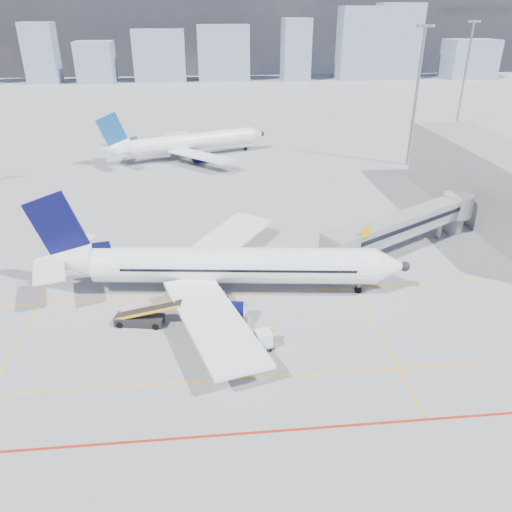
{
  "coord_description": "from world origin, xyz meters",
  "views": [
    {
      "loc": [
        -1.64,
        -38.81,
        27.74
      ],
      "look_at": [
        3.13,
        8.97,
        4.0
      ],
      "focal_mm": 35.0,
      "sensor_mm": 36.0,
      "label": 1
    }
  ],
  "objects": [
    {
      "name": "main_aircraft",
      "position": [
        -0.97,
        8.65,
        3.22
      ],
      "size": [
        40.05,
        34.82,
        11.72
      ],
      "rotation": [
        0.0,
        0.0,
        -0.12
      ],
      "color": "white",
      "rests_on": "ground"
    },
    {
      "name": "distant_skyline",
      "position": [
        9.75,
        190.0,
        12.0
      ],
      "size": [
        253.63,
        15.44,
        30.56
      ],
      "color": "gray",
      "rests_on": "ground"
    },
    {
      "name": "terminal_block",
      "position": [
        39.95,
        26.0,
        5.0
      ],
      "size": [
        10.0,
        42.0,
        10.0
      ],
      "color": "gray",
      "rests_on": "ground"
    },
    {
      "name": "floodlight_mast_far",
      "position": [
        65.0,
        90.0,
        13.59
      ],
      "size": [
        3.2,
        0.61,
        25.45
      ],
      "color": "gray",
      "rests_on": "ground"
    },
    {
      "name": "ground",
      "position": [
        0.0,
        0.0,
        0.0
      ],
      "size": [
        420.0,
        420.0,
        0.0
      ],
      "primitive_type": "plane",
      "color": "gray",
      "rests_on": "ground"
    },
    {
      "name": "apron_markings",
      "position": [
        -0.58,
        -3.91,
        0.01
      ],
      "size": [
        90.0,
        35.12,
        0.01
      ],
      "color": "#F9A50D",
      "rests_on": "ground"
    },
    {
      "name": "floodlight_mast_ne",
      "position": [
        38.0,
        55.0,
        13.59
      ],
      "size": [
        3.2,
        0.61,
        25.45
      ],
      "color": "gray",
      "rests_on": "ground"
    },
    {
      "name": "belt_loader",
      "position": [
        -8.74,
        3.07,
        0.71
      ],
      "size": [
        6.82,
        2.68,
        2.73
      ],
      "rotation": [
        0.0,
        0.0,
        -0.18
      ],
      "color": "black",
      "rests_on": "ground"
    },
    {
      "name": "jet_bridge",
      "position": [
        23.51,
        16.91,
        3.74
      ],
      "size": [
        23.55,
        15.78,
        6.3
      ],
      "color": "gray",
      "rests_on": "ground"
    },
    {
      "name": "ramp_worker",
      "position": [
        3.54,
        -1.45,
        0.96
      ],
      "size": [
        0.74,
        0.83,
        1.92
      ],
      "primitive_type": "imported",
      "rotation": [
        0.0,
        0.0,
        1.07
      ],
      "color": "yellow",
      "rests_on": "ground"
    },
    {
      "name": "second_aircraft",
      "position": [
        -5.73,
        64.28,
        3.23
      ],
      "size": [
        34.17,
        28.95,
        10.61
      ],
      "rotation": [
        0.0,
        0.0,
        0.38
      ],
      "color": "white",
      "rests_on": "ground"
    },
    {
      "name": "baggage_tug",
      "position": [
        2.04,
        -1.94,
        0.63
      ],
      "size": [
        2.14,
        1.7,
        1.32
      ],
      "rotation": [
        0.0,
        0.0,
        -0.34
      ],
      "color": "white",
      "rests_on": "ground"
    },
    {
      "name": "cargo_dolly",
      "position": [
        1.93,
        -2.1,
        0.98
      ],
      "size": [
        3.45,
        1.95,
        1.79
      ],
      "rotation": [
        0.0,
        0.0,
        0.16
      ],
      "color": "black",
      "rests_on": "ground"
    }
  ]
}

